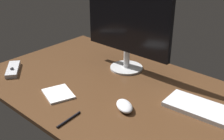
% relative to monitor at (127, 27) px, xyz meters
% --- Properties ---
extents(desk, '(1.40, 0.84, 0.02)m').
position_rel_monitor_xyz_m(desk, '(0.12, -0.20, -0.25)').
color(desk, '#4C301C').
rests_on(desk, ground).
extents(monitor, '(0.51, 0.18, 0.41)m').
position_rel_monitor_xyz_m(monitor, '(0.00, 0.00, 0.00)').
color(monitor, silver).
rests_on(monitor, desk).
extents(keyboard, '(0.39, 0.17, 0.02)m').
position_rel_monitor_xyz_m(keyboard, '(0.53, -0.10, -0.23)').
color(keyboard, silver).
rests_on(keyboard, desk).
extents(computer_mouse, '(0.12, 0.11, 0.03)m').
position_rel_monitor_xyz_m(computer_mouse, '(0.25, -0.31, -0.22)').
color(computer_mouse, silver).
rests_on(computer_mouse, desk).
extents(media_remote, '(0.18, 0.16, 0.03)m').
position_rel_monitor_xyz_m(media_remote, '(-0.43, -0.44, -0.23)').
color(media_remote, '#B7B7BC').
rests_on(media_remote, desk).
extents(notepad, '(0.17, 0.16, 0.01)m').
position_rel_monitor_xyz_m(notepad, '(-0.06, -0.43, -0.23)').
color(notepad, white).
rests_on(notepad, desk).
extents(pen, '(0.02, 0.13, 0.01)m').
position_rel_monitor_xyz_m(pen, '(0.14, -0.53, -0.23)').
color(pen, black).
rests_on(pen, desk).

